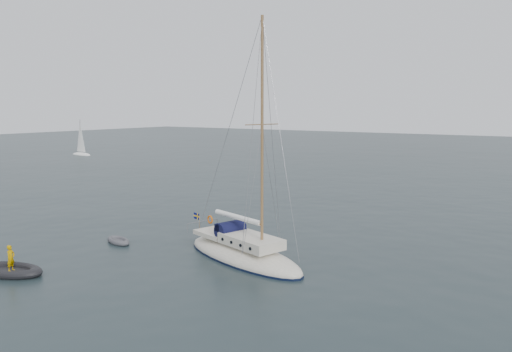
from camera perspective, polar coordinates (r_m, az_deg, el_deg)
The scene contains 5 objects.
ground at distance 28.74m, azimuth 0.30°, elevation -10.79°, with size 300.00×300.00×0.00m, color black.
sailboat at distance 30.51m, azimuth -1.48°, elevation -7.47°, with size 10.41×3.12×14.83m.
dinghy at distance 35.56m, azimuth -15.46°, elevation -7.14°, with size 2.43×1.10×0.35m.
rib at distance 31.35m, azimuth -26.47°, elevation -9.54°, with size 4.24×1.93×1.68m.
distant_yacht_a at distance 101.39m, azimuth -19.41°, elevation 4.01°, with size 5.44×2.90×7.21m.
Camera 1 is at (14.89, -22.78, 9.23)m, focal length 35.00 mm.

